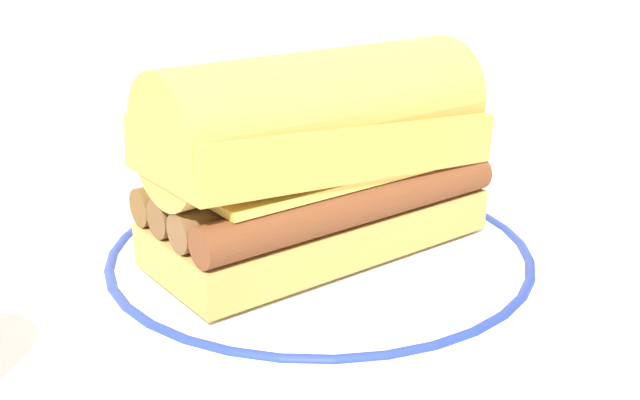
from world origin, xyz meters
TOP-DOWN VIEW (x-y plane):
  - ground_plane at (0.00, 0.00)m, footprint 1.50×1.50m
  - plate at (-0.01, -0.01)m, footprint 0.28×0.28m
  - sausage_sandwich at (-0.01, -0.01)m, footprint 0.22×0.13m

SIDE VIEW (x-z plane):
  - ground_plane at x=0.00m, z-range 0.00..0.00m
  - plate at x=-0.01m, z-range 0.00..0.02m
  - sausage_sandwich at x=-0.01m, z-range 0.01..0.13m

